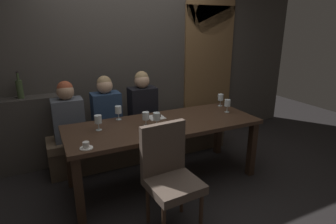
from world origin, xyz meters
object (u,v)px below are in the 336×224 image
banquette_bench (143,141)px  dessert_plate (156,117)px  wine_glass_far_right (157,117)px  wine_glass_center_front (146,116)px  wine_glass_far_left (98,120)px  wine_glass_center_back (227,104)px  dining_table (164,130)px  espresso_cup (86,146)px  wine_glass_near_right (221,98)px  wine_glass_near_left (118,110)px  chair_near_side (169,171)px  diner_far_end (143,102)px  diner_bearded (106,106)px  wine_bottle_pale_label (20,88)px  diner_redhead (68,113)px

banquette_bench → dessert_plate: dessert_plate is taller
wine_glass_far_right → wine_glass_center_front: (-0.10, 0.07, 0.00)m
wine_glass_far_left → banquette_bench: bearing=40.2°
wine_glass_far_right → wine_glass_center_back: size_ratio=1.00×
dining_table → dessert_plate: 0.23m
wine_glass_far_right → espresso_cup: wine_glass_far_right is taller
dining_table → wine_glass_center_back: bearing=1.1°
wine_glass_far_right → wine_glass_center_front: 0.12m
wine_glass_near_right → wine_glass_near_left: (-1.43, 0.04, 0.00)m
wine_glass_near_right → wine_glass_near_left: size_ratio=1.00×
dining_table → dessert_plate: bearing=92.1°
wine_glass_center_back → wine_glass_near_right: same height
espresso_cup → wine_glass_far_right: bearing=15.8°
chair_near_side → wine_glass_center_front: size_ratio=5.98×
chair_near_side → wine_glass_near_left: bearing=98.2°
diner_far_end → dining_table: bearing=-90.3°
dining_table → diner_bearded: diner_bearded is taller
dining_table → wine_glass_far_left: wine_glass_far_left is taller
wine_bottle_pale_label → wine_glass_center_back: size_ratio=1.99×
diner_bearded → wine_glass_center_back: (1.39, -0.70, 0.05)m
wine_glass_near_left → espresso_cup: wine_glass_near_left is taller
wine_bottle_pale_label → wine_glass_near_right: (2.44, -0.75, -0.22)m
banquette_bench → espresso_cup: size_ratio=20.83×
dessert_plate → dining_table: bearing=-87.9°
diner_bearded → banquette_bench: bearing=-1.9°
wine_glass_far_right → wine_glass_near_left: size_ratio=1.00×
banquette_bench → chair_near_side: size_ratio=2.55×
wine_glass_center_front → espresso_cup: 0.76m
banquette_bench → chair_near_side: bearing=-101.2°
wine_glass_near_right → wine_glass_center_back: bearing=-108.9°
banquette_bench → diner_far_end: 0.59m
wine_glass_center_front → espresso_cup: wine_glass_center_front is taller
chair_near_side → diner_redhead: 1.58m
dessert_plate → diner_bearded: bearing=133.1°
wine_glass_center_back → wine_glass_near_right: 0.29m
diner_far_end → espresso_cup: (-0.92, -1.00, -0.05)m
banquette_bench → wine_glass_near_right: 1.24m
wine_glass_center_back → wine_glass_center_front: bearing=-178.2°
wine_glass_far_right → wine_glass_center_back: same height
dining_table → wine_glass_center_back: 0.92m
banquette_bench → wine_bottle_pale_label: bearing=166.8°
banquette_bench → diner_bearded: 0.76m
diner_far_end → wine_glass_center_back: size_ratio=4.76×
banquette_bench → diner_bearded: bearing=178.1°
diner_far_end → wine_glass_far_right: size_ratio=4.76×
wine_glass_near_left → diner_far_end: bearing=38.9°
wine_glass_center_back → wine_glass_near_left: size_ratio=1.00×
wine_glass_far_left → diner_far_end: bearing=39.4°
wine_glass_center_back → wine_glass_far_right: bearing=-174.0°
dining_table → wine_glass_center_front: (-0.23, -0.02, 0.20)m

